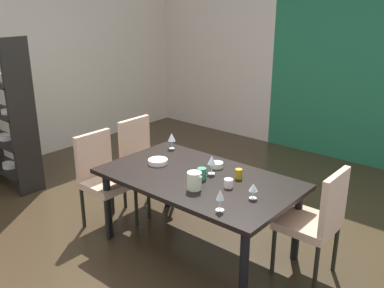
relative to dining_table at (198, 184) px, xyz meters
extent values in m
cube|color=#322618|center=(-0.62, 0.09, -0.65)|extent=(5.61, 6.19, 0.02)
cube|color=beige|center=(-2.25, 3.14, 0.80)|extent=(2.35, 0.10, 2.89)
cube|color=beige|center=(-3.37, 0.09, 0.80)|extent=(0.10, 6.19, 2.89)
cube|color=black|center=(0.00, 0.00, 0.06)|extent=(1.77, 1.03, 0.04)
cylinder|color=black|center=(-0.78, 0.42, -0.30)|extent=(0.07, 0.07, 0.68)
cylinder|color=black|center=(0.78, 0.42, -0.30)|extent=(0.07, 0.07, 0.68)
cylinder|color=black|center=(-0.78, -0.42, -0.30)|extent=(0.07, 0.07, 0.68)
cylinder|color=black|center=(0.78, -0.42, -0.30)|extent=(0.07, 0.07, 0.68)
cube|color=tan|center=(-0.94, 0.28, -0.17)|extent=(0.44, 0.44, 0.07)
cube|color=tan|center=(-1.14, 0.28, 0.08)|extent=(0.05, 0.42, 0.52)
cylinder|color=black|center=(-0.75, 0.47, -0.43)|extent=(0.04, 0.04, 0.44)
cylinder|color=black|center=(-0.75, 0.09, -0.43)|extent=(0.04, 0.04, 0.44)
cylinder|color=black|center=(-1.13, 0.47, -0.43)|extent=(0.04, 0.04, 0.44)
cylinder|color=black|center=(-1.13, 0.09, -0.43)|extent=(0.04, 0.04, 0.44)
cube|color=tan|center=(-0.94, -0.28, -0.17)|extent=(0.44, 0.44, 0.07)
cube|color=tan|center=(-1.14, -0.28, 0.07)|extent=(0.05, 0.42, 0.49)
cylinder|color=black|center=(-0.75, -0.09, -0.43)|extent=(0.04, 0.04, 0.44)
cylinder|color=black|center=(-0.75, -0.47, -0.43)|extent=(0.04, 0.04, 0.44)
cylinder|color=black|center=(-1.13, -0.09, -0.43)|extent=(0.04, 0.04, 0.44)
cylinder|color=black|center=(-1.13, -0.47, -0.43)|extent=(0.04, 0.04, 0.44)
cube|color=tan|center=(0.94, 0.28, -0.17)|extent=(0.44, 0.44, 0.07)
cube|color=tan|center=(1.14, 0.28, 0.08)|extent=(0.05, 0.42, 0.50)
cylinder|color=black|center=(0.75, 0.09, -0.43)|extent=(0.04, 0.04, 0.44)
cylinder|color=black|center=(0.75, 0.47, -0.43)|extent=(0.04, 0.04, 0.44)
cylinder|color=black|center=(1.13, 0.09, -0.43)|extent=(0.04, 0.04, 0.44)
cylinder|color=black|center=(1.13, 0.47, -0.43)|extent=(0.04, 0.04, 0.44)
cube|color=black|center=(-2.27, -0.38, 0.27)|extent=(0.05, 0.32, 1.83)
cube|color=black|center=(-2.76, -0.38, -0.46)|extent=(1.01, 0.32, 0.02)
cylinder|color=silver|center=(-2.76, -0.38, -0.43)|extent=(0.18, 0.18, 0.05)
cylinder|color=white|center=(-2.82, -0.38, -0.42)|extent=(0.12, 0.12, 0.05)
cube|color=black|center=(-2.76, -0.38, -0.10)|extent=(1.01, 0.32, 0.02)
cylinder|color=white|center=(-2.76, -0.38, -0.05)|extent=(0.14, 0.14, 0.06)
cylinder|color=beige|center=(-2.82, -0.38, -0.05)|extent=(0.11, 0.11, 0.06)
cube|color=black|center=(-2.76, -0.38, 0.27)|extent=(1.01, 0.32, 0.02)
cylinder|color=white|center=(-2.59, -0.38, 0.31)|extent=(0.17, 0.17, 0.05)
cylinder|color=silver|center=(0.52, -0.38, 0.08)|extent=(0.07, 0.07, 0.00)
cylinder|color=silver|center=(0.52, -0.38, 0.12)|extent=(0.01, 0.01, 0.08)
cone|color=silver|center=(0.52, -0.38, 0.21)|extent=(0.06, 0.06, 0.08)
cylinder|color=silver|center=(0.05, 0.13, 0.08)|extent=(0.06, 0.06, 0.00)
cylinder|color=silver|center=(0.05, 0.13, 0.12)|extent=(0.01, 0.01, 0.09)
cone|color=silver|center=(0.05, 0.13, 0.21)|extent=(0.07, 0.07, 0.08)
cylinder|color=silver|center=(-0.68, 0.39, 0.08)|extent=(0.06, 0.06, 0.00)
cylinder|color=silver|center=(-0.68, 0.39, 0.12)|extent=(0.01, 0.01, 0.08)
cone|color=silver|center=(-0.68, 0.39, 0.20)|extent=(0.08, 0.08, 0.09)
cylinder|color=silver|center=(0.61, -0.05, 0.08)|extent=(0.06, 0.06, 0.00)
cylinder|color=silver|center=(0.61, -0.05, 0.11)|extent=(0.01, 0.01, 0.06)
cone|color=silver|center=(0.61, -0.05, 0.17)|extent=(0.07, 0.07, 0.06)
cylinder|color=#E5EBC6|center=(-0.01, 0.28, 0.10)|extent=(0.12, 0.12, 0.05)
cylinder|color=white|center=(-0.49, -0.01, 0.10)|extent=(0.19, 0.19, 0.04)
cylinder|color=#A58518|center=(0.30, 0.20, 0.12)|extent=(0.06, 0.06, 0.09)
cylinder|color=#2A785D|center=(0.05, -0.01, 0.12)|extent=(0.08, 0.08, 0.10)
cylinder|color=white|center=(0.33, -0.01, 0.11)|extent=(0.08, 0.08, 0.07)
cylinder|color=beige|center=(0.14, -0.22, 0.15)|extent=(0.12, 0.12, 0.15)
cone|color=beige|center=(0.19, -0.22, 0.21)|extent=(0.04, 0.04, 0.03)
camera|label=1|loc=(2.22, -2.71, 1.61)|focal=40.00mm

